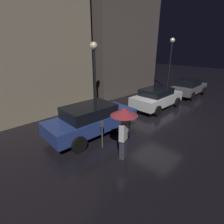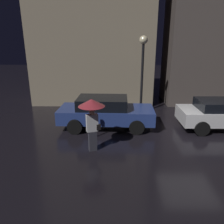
# 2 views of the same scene
# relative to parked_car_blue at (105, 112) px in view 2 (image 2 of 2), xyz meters

# --- Properties ---
(ground_plane) EXTENTS (60.00, 60.00, 0.00)m
(ground_plane) POSITION_rel_parked_car_blue_xyz_m (3.79, -1.53, -0.79)
(ground_plane) COLOR black
(building_facade_left) EXTENTS (7.84, 3.00, 10.98)m
(building_facade_left) POSITION_rel_parked_car_blue_xyz_m (-1.05, 4.97, 4.70)
(building_facade_left) COLOR gray
(building_facade_left) RESTS_ON ground
(building_facade_right) EXTENTS (6.86, 3.00, 10.59)m
(building_facade_right) POSITION_rel_parked_car_blue_xyz_m (7.29, 4.97, 4.50)
(building_facade_right) COLOR #564C47
(building_facade_right) RESTS_ON ground
(parked_car_blue) EXTENTS (4.59, 2.00, 1.50)m
(parked_car_blue) POSITION_rel_parked_car_blue_xyz_m (0.00, 0.00, 0.00)
(parked_car_blue) COLOR navy
(parked_car_blue) RESTS_ON ground
(parked_car_white) EXTENTS (4.10, 1.95, 1.42)m
(parked_car_white) POSITION_rel_parked_car_blue_xyz_m (5.59, -0.10, -0.03)
(parked_car_white) COLOR silver
(parked_car_white) RESTS_ON ground
(pedestrian_with_umbrella) EXTENTS (0.99, 0.99, 2.07)m
(pedestrian_with_umbrella) POSITION_rel_parked_car_blue_xyz_m (-0.38, -2.43, 0.81)
(pedestrian_with_umbrella) COLOR #383842
(pedestrian_with_umbrella) RESTS_ON ground
(parking_meter) EXTENTS (0.12, 0.10, 1.19)m
(parking_meter) POSITION_rel_parked_car_blue_xyz_m (-0.45, -1.29, -0.05)
(parking_meter) COLOR #4C5154
(parking_meter) RESTS_ON ground
(street_lamp_near) EXTENTS (0.45, 0.45, 4.33)m
(street_lamp_near) POSITION_rel_parked_car_blue_xyz_m (1.96, 2.10, 2.32)
(street_lamp_near) COLOR black
(street_lamp_near) RESTS_ON ground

